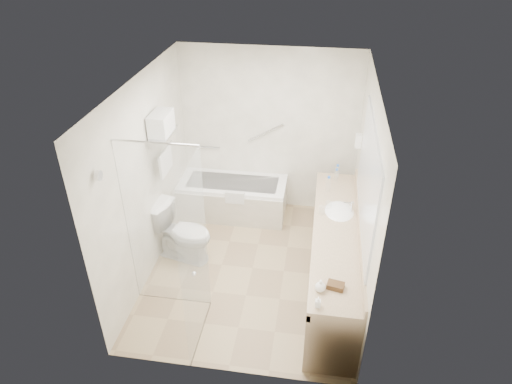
# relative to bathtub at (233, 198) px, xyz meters

# --- Properties ---
(floor) EXTENTS (3.20, 3.20, 0.00)m
(floor) POSITION_rel_bathtub_xyz_m (0.50, -1.24, -0.28)
(floor) COLOR tan
(floor) RESTS_ON ground
(ceiling) EXTENTS (2.60, 3.20, 0.10)m
(ceiling) POSITION_rel_bathtub_xyz_m (0.50, -1.24, 2.22)
(ceiling) COLOR silver
(ceiling) RESTS_ON wall_back
(wall_back) EXTENTS (2.60, 0.10, 2.50)m
(wall_back) POSITION_rel_bathtub_xyz_m (0.50, 0.36, 0.97)
(wall_back) COLOR white
(wall_back) RESTS_ON ground
(wall_front) EXTENTS (2.60, 0.10, 2.50)m
(wall_front) POSITION_rel_bathtub_xyz_m (0.50, -2.84, 0.97)
(wall_front) COLOR white
(wall_front) RESTS_ON ground
(wall_left) EXTENTS (0.10, 3.20, 2.50)m
(wall_left) POSITION_rel_bathtub_xyz_m (-0.80, -1.24, 0.97)
(wall_left) COLOR white
(wall_left) RESTS_ON ground
(wall_right) EXTENTS (0.10, 3.20, 2.50)m
(wall_right) POSITION_rel_bathtub_xyz_m (1.80, -1.24, 0.97)
(wall_right) COLOR white
(wall_right) RESTS_ON ground
(bathtub) EXTENTS (1.60, 0.73, 0.59)m
(bathtub) POSITION_rel_bathtub_xyz_m (0.00, 0.00, 0.00)
(bathtub) COLOR white
(bathtub) RESTS_ON floor
(grab_bar_short) EXTENTS (0.40, 0.03, 0.03)m
(grab_bar_short) POSITION_rel_bathtub_xyz_m (-0.45, 0.32, 0.67)
(grab_bar_short) COLOR silver
(grab_bar_short) RESTS_ON wall_back
(grab_bar_long) EXTENTS (0.53, 0.03, 0.33)m
(grab_bar_long) POSITION_rel_bathtub_xyz_m (0.45, 0.32, 0.97)
(grab_bar_long) COLOR silver
(grab_bar_long) RESTS_ON wall_back
(shower_enclosure) EXTENTS (0.96, 0.91, 2.11)m
(shower_enclosure) POSITION_rel_bathtub_xyz_m (-0.13, -2.16, 0.79)
(shower_enclosure) COLOR silver
(shower_enclosure) RESTS_ON floor
(towel_shelf) EXTENTS (0.24, 0.55, 0.81)m
(towel_shelf) POSITION_rel_bathtub_xyz_m (-0.67, -0.89, 1.48)
(towel_shelf) COLOR silver
(towel_shelf) RESTS_ON wall_left
(vanity_counter) EXTENTS (0.55, 2.70, 0.95)m
(vanity_counter) POSITION_rel_bathtub_xyz_m (1.52, -1.39, 0.36)
(vanity_counter) COLOR tan
(vanity_counter) RESTS_ON floor
(sink) EXTENTS (0.40, 0.52, 0.14)m
(sink) POSITION_rel_bathtub_xyz_m (1.55, -0.99, 0.54)
(sink) COLOR white
(sink) RESTS_ON vanity_counter
(faucet) EXTENTS (0.03, 0.03, 0.14)m
(faucet) POSITION_rel_bathtub_xyz_m (1.70, -0.99, 0.65)
(faucet) COLOR silver
(faucet) RESTS_ON vanity_counter
(mirror) EXTENTS (0.02, 2.00, 1.20)m
(mirror) POSITION_rel_bathtub_xyz_m (1.79, -1.39, 1.27)
(mirror) COLOR silver
(mirror) RESTS_ON wall_right
(hairdryer_unit) EXTENTS (0.08, 0.10, 0.18)m
(hairdryer_unit) POSITION_rel_bathtub_xyz_m (1.75, -0.19, 1.17)
(hairdryer_unit) COLOR white
(hairdryer_unit) RESTS_ON wall_right
(toilet) EXTENTS (0.89, 0.63, 0.79)m
(toilet) POSITION_rel_bathtub_xyz_m (-0.45, -1.13, 0.12)
(toilet) COLOR white
(toilet) RESTS_ON floor
(amenity_basket) EXTENTS (0.18, 0.14, 0.06)m
(amenity_basket) POSITION_rel_bathtub_xyz_m (1.51, -2.36, 0.60)
(amenity_basket) COLOR #4B331A
(amenity_basket) RESTS_ON vanity_counter
(soap_bottle_a) EXTENTS (0.06, 0.12, 0.05)m
(soap_bottle_a) POSITION_rel_bathtub_xyz_m (1.35, -2.64, 0.60)
(soap_bottle_a) COLOR white
(soap_bottle_a) RESTS_ON vanity_counter
(soap_bottle_b) EXTENTS (0.11, 0.14, 0.11)m
(soap_bottle_b) POSITION_rel_bathtub_xyz_m (1.36, -2.42, 0.63)
(soap_bottle_b) COLOR white
(soap_bottle_b) RESTS_ON vanity_counter
(water_bottle_left) EXTENTS (0.06, 0.06, 0.19)m
(water_bottle_left) POSITION_rel_bathtub_xyz_m (1.51, -0.24, 0.66)
(water_bottle_left) COLOR silver
(water_bottle_left) RESTS_ON vanity_counter
(water_bottle_mid) EXTENTS (0.06, 0.06, 0.20)m
(water_bottle_mid) POSITION_rel_bathtub_xyz_m (1.52, -0.14, 0.66)
(water_bottle_mid) COLOR silver
(water_bottle_mid) RESTS_ON vanity_counter
(water_bottle_right) EXTENTS (0.07, 0.07, 0.22)m
(water_bottle_right) POSITION_rel_bathtub_xyz_m (1.40, -0.52, 0.67)
(water_bottle_right) COLOR silver
(water_bottle_right) RESTS_ON vanity_counter
(drinking_glass_near) EXTENTS (0.10, 0.10, 0.10)m
(drinking_glass_near) POSITION_rel_bathtub_xyz_m (1.42, -0.96, 0.62)
(drinking_glass_near) COLOR silver
(drinking_glass_near) RESTS_ON vanity_counter
(drinking_glass_far) EXTENTS (0.09, 0.09, 0.10)m
(drinking_glass_far) POSITION_rel_bathtub_xyz_m (1.34, -1.08, 0.63)
(drinking_glass_far) COLOR silver
(drinking_glass_far) RESTS_ON vanity_counter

